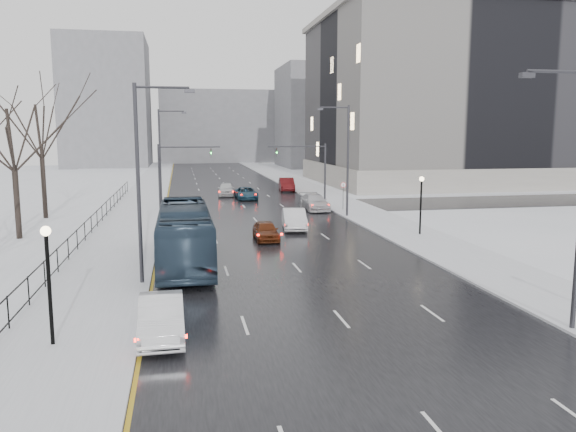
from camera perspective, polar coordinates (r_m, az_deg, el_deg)
road at (r=69.11m, az=-5.54°, el=2.14°), size 16.00×150.00×0.04m
cross_road at (r=57.26m, az=-4.41°, el=0.84°), size 130.00×10.00×0.04m
sidewalk_left at (r=68.93m, az=-14.27°, el=1.95°), size 5.00×150.00×0.16m
sidewalk_right at (r=70.84m, az=2.95°, el=2.38°), size 5.00×150.00×0.16m
park_strip at (r=70.15m, az=-22.04°, el=1.69°), size 14.00×150.00×0.12m
tree_park_d at (r=44.57m, az=-25.60°, el=-2.21°), size 8.75×8.75×12.50m
tree_park_e at (r=54.26m, az=-23.37°, el=-0.29°), size 9.45×9.45×13.50m
iron_fence at (r=39.54m, az=-20.40°, el=-1.84°), size 0.06×70.00×1.30m
streetlight_r_mid at (r=50.56m, az=5.85°, el=6.17°), size 2.95×0.25×10.00m
streetlight_l_near at (r=28.52m, az=-14.54°, el=4.15°), size 2.95×0.25×10.00m
streetlight_l_far at (r=60.45m, az=-12.67°, el=6.39°), size 2.95×0.25×10.00m
lamppost_l at (r=21.44m, az=-23.19°, el=-4.88°), size 0.36×0.36×4.28m
lamppost_r_mid at (r=42.39m, az=13.37°, el=1.91°), size 0.36×0.36×4.28m
mast_signal_right at (r=58.13m, az=2.76°, el=5.02°), size 6.10×0.33×6.50m
mast_signal_left at (r=56.51m, az=-11.89°, el=4.74°), size 6.10×0.33×6.50m
no_uturn_sign at (r=54.91m, az=5.63°, el=2.89°), size 0.60×0.06×2.70m
civic_building at (r=90.47m, az=16.61°, el=10.43°), size 41.00×31.00×24.80m
bldg_far_right at (r=128.13m, az=4.75°, el=10.00°), size 24.00×20.00×22.00m
bldg_far_left at (r=134.45m, az=-17.88°, el=10.83°), size 18.00×22.00×28.00m
bldg_far_center at (r=148.76m, az=-6.97°, el=8.99°), size 30.00×18.00×18.00m
sedan_left_near at (r=21.81m, az=-12.74°, el=-10.00°), size 1.74×4.70×1.54m
bus at (r=32.95m, az=-10.47°, el=-1.90°), size 2.95×12.48×3.47m
sedan_center_near at (r=39.85m, az=-2.27°, el=-1.50°), size 1.63×4.03×1.37m
sedan_right_near at (r=44.20m, az=0.63°, el=-0.32°), size 2.34×5.16×1.64m
sedan_right_cross at (r=64.27m, az=-4.26°, el=2.32°), size 2.38×5.02×1.38m
sedan_right_far at (r=55.27m, az=2.71°, el=1.41°), size 2.32×5.43×1.56m
sedan_center_far at (r=67.95m, az=-6.29°, el=2.73°), size 2.34×4.92×1.62m
sedan_right_distant at (r=73.02m, az=-0.14°, el=3.21°), size 2.35×5.34×1.71m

